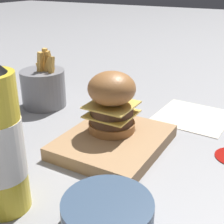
% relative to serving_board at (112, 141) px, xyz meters
% --- Properties ---
extents(ground_plane, '(6.00, 6.00, 0.00)m').
position_rel_serving_board_xyz_m(ground_plane, '(0.05, 0.00, -0.01)').
color(ground_plane, gray).
extents(serving_board, '(0.21, 0.18, 0.02)m').
position_rel_serving_board_xyz_m(serving_board, '(0.00, 0.00, 0.00)').
color(serving_board, '#A37A51').
rests_on(serving_board, ground_plane).
extents(burger, '(0.09, 0.09, 0.12)m').
position_rel_serving_board_xyz_m(burger, '(-0.02, -0.01, 0.07)').
color(burger, '#9E6638').
rests_on(burger, serving_board).
extents(fries_basket, '(0.11, 0.11, 0.15)m').
position_rel_serving_board_xyz_m(fries_basket, '(-0.10, -0.26, 0.04)').
color(fries_basket, slate).
rests_on(fries_basket, ground_plane).
extents(side_bowl, '(0.12, 0.12, 0.04)m').
position_rel_serving_board_xyz_m(side_bowl, '(0.19, 0.10, 0.01)').
color(side_bowl, '#384C66').
rests_on(side_bowl, ground_plane).
extents(parchment_square, '(0.17, 0.17, 0.00)m').
position_rel_serving_board_xyz_m(parchment_square, '(-0.22, 0.10, -0.01)').
color(parchment_square, beige).
rests_on(parchment_square, ground_plane).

